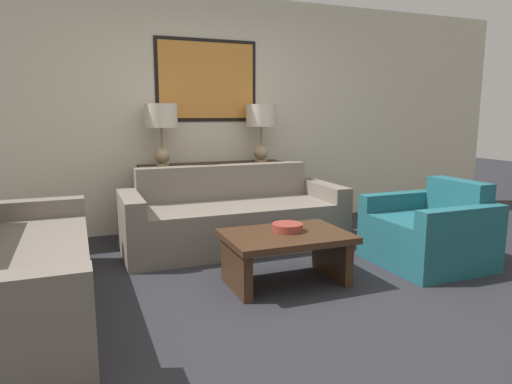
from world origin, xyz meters
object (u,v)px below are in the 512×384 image
Objects in this scene: armchair_near_back_wall at (430,234)px; couch_by_side at (13,274)px; console_table at (214,197)px; table_lamp_right at (261,121)px; table_lamp_left at (161,122)px; coffee_table at (286,248)px; decorative_bowl at (287,227)px; couch_by_back_wall at (233,219)px.

couch_by_side is at bearing 176.83° from armchair_near_back_wall.
table_lamp_right reaches higher than console_table.
armchair_near_back_wall is at bearing -42.12° from table_lamp_left.
console_table is 1.80m from coffee_table.
console_table is 2.34m from armchair_near_back_wall.
table_lamp_left is at bearing 137.88° from armchair_near_back_wall.
couch_by_side is 2.42× the size of armchair_near_back_wall.
console_table is 6.70× the size of decorative_bowl.
console_table is at bearing 41.36° from couch_by_side.
armchair_near_back_wall is (2.03, -1.83, -0.97)m from table_lamp_left.
table_lamp_left is 1.15m from table_lamp_right.
table_lamp_left is 2.68× the size of decorative_bowl.
couch_by_back_wall is 2.27× the size of coffee_table.
table_lamp_right is 0.68× the size of coffee_table.
table_lamp_left is at bearing 130.48° from couch_by_back_wall.
couch_by_side is (-2.45, -1.65, -0.96)m from table_lamp_right.
console_table is at bearing 90.00° from couch_by_back_wall.
couch_by_side is 1.97m from decorative_bowl.
table_lamp_right is 1.98m from decorative_bowl.
armchair_near_back_wall is at bearing -3.67° from decorative_bowl.
couch_by_back_wall is 2.11m from couch_by_side.
decorative_bowl is (1.96, -0.10, 0.16)m from couch_by_side.
console_table is 1.71× the size of coffee_table.
couch_by_side is at bearing -152.46° from couch_by_back_wall.
couch_by_side is 3.33m from armchair_near_back_wall.
couch_by_back_wall is 1.00× the size of couch_by_side.
couch_by_back_wall is 1.86m from armchair_near_back_wall.
table_lamp_left is at bearing 180.00° from console_table.
couch_by_back_wall reaches higher than coffee_table.
coffee_table is (1.93, -0.15, 0.01)m from couch_by_side.
couch_by_back_wall is at bearing -49.52° from table_lamp_left.
table_lamp_right reaches higher than coffee_table.
console_table is at bearing 0.00° from table_lamp_left.
decorative_bowl is at bearing 56.18° from coffee_table.
table_lamp_left is at bearing 51.76° from couch_by_side.
coffee_table is 1.40m from armchair_near_back_wall.
armchair_near_back_wall is at bearing -64.35° from table_lamp_right.
console_table is 0.75× the size of couch_by_back_wall.
couch_by_side reaches higher than armchair_near_back_wall.
coffee_table is at bearing -4.47° from couch_by_side.
table_lamp_right is at bearing 33.98° from couch_by_side.
table_lamp_left is 2.31m from couch_by_side.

